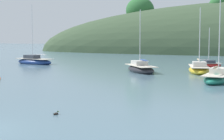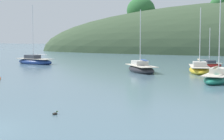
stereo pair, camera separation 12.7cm
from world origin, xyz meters
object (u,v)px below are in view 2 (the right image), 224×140
object	(u,v)px
sailboat_navy_dinghy	(141,69)
duck_lead	(55,114)
sailboat_orange_cutter	(218,78)
sailboat_yellow_far	(199,69)
sailboat_white_near	(35,61)
sailboat_black_sloop	(208,65)

from	to	relation	value
sailboat_navy_dinghy	duck_lead	size ratio (longest dim) A/B	19.76
sailboat_orange_cutter	sailboat_navy_dinghy	xyz separation A→B (m)	(-9.93, 7.26, 0.01)
sailboat_navy_dinghy	duck_lead	xyz separation A→B (m)	(2.13, -26.27, -0.37)
sailboat_orange_cutter	sailboat_yellow_far	bearing A→B (deg)	107.77
sailboat_white_near	duck_lead	bearing A→B (deg)	-56.33
sailboat_navy_dinghy	sailboat_black_sloop	bearing A→B (deg)	55.90
duck_lead	sailboat_yellow_far	bearing A→B (deg)	79.85
sailboat_orange_cutter	sailboat_black_sloop	size ratio (longest dim) A/B	1.41
sailboat_navy_dinghy	sailboat_black_sloop	distance (m)	13.11
sailboat_orange_cutter	sailboat_yellow_far	size ratio (longest dim) A/B	1.02
sailboat_yellow_far	sailboat_white_near	world-z (taller)	sailboat_white_near
duck_lead	sailboat_orange_cutter	bearing A→B (deg)	67.70
sailboat_white_near	duck_lead	size ratio (longest dim) A/B	24.21
sailboat_navy_dinghy	sailboat_orange_cutter	bearing A→B (deg)	-36.16
sailboat_yellow_far	sailboat_navy_dinghy	size ratio (longest dim) A/B	1.02
sailboat_orange_cutter	sailboat_black_sloop	xyz separation A→B (m)	(-2.58, 18.11, -0.11)
sailboat_black_sloop	sailboat_white_near	bearing A→B (deg)	-172.91
sailboat_yellow_far	duck_lead	bearing A→B (deg)	-100.15
sailboat_black_sloop	sailboat_white_near	xyz separation A→B (m)	(-27.66, -3.44, 0.14)
sailboat_black_sloop	duck_lead	world-z (taller)	sailboat_black_sloop
sailboat_orange_cutter	sailboat_navy_dinghy	bearing A→B (deg)	143.84
sailboat_black_sloop	duck_lead	size ratio (longest dim) A/B	14.48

